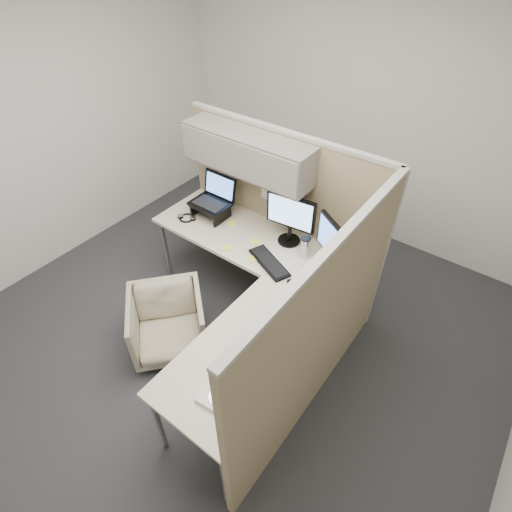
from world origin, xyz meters
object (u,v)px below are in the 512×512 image
Objects in this scene: desk at (249,280)px; office_chair at (168,321)px; monitor_left at (291,216)px; keyboard at (269,263)px.

desk reaches higher than office_chair.
desk is at bearing -97.08° from monitor_left.
office_chair is (-0.49, -0.51, -0.37)m from desk.
keyboard reaches higher than desk.
keyboard reaches higher than office_chair.
office_chair is at bearing -102.68° from keyboard.
office_chair is 1.34× the size of monitor_left.
monitor_left is 0.44m from keyboard.
monitor_left is 1.06× the size of keyboard.
keyboard is at bearing -90.90° from monitor_left.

